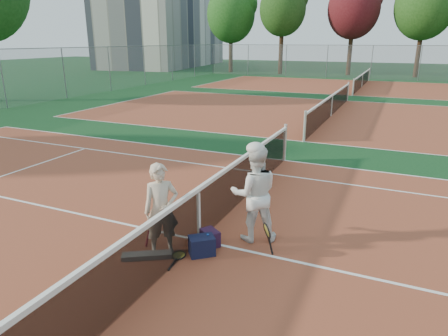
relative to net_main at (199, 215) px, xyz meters
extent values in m
plane|color=#0F3818|center=(0.00, 0.00, -0.51)|extent=(130.00, 130.00, 0.00)
cube|color=brown|center=(0.00, 0.00, -0.51)|extent=(23.77, 10.97, 0.01)
cube|color=brown|center=(0.00, 13.50, -0.51)|extent=(23.77, 10.97, 0.01)
cube|color=brown|center=(0.00, 27.00, -0.51)|extent=(23.77, 10.97, 0.01)
cube|color=beige|center=(-28.00, 44.00, 6.99)|extent=(12.96, 23.18, 15.00)
imported|color=beige|center=(-0.36, -0.63, 0.28)|extent=(0.68, 0.67, 1.57)
imported|color=white|center=(0.86, 0.48, 0.36)|extent=(1.05, 0.97, 1.73)
cube|color=black|center=(0.27, -0.41, -0.35)|extent=(0.50, 0.48, 0.33)
cube|color=#25102C|center=(0.25, -0.06, -0.37)|extent=(0.42, 0.39, 0.28)
cube|color=slate|center=(-0.51, -0.88, -0.47)|extent=(0.80, 0.58, 0.09)
cylinder|color=#A8BAD5|center=(0.33, -0.31, -0.36)|extent=(0.09, 0.09, 0.30)
cylinder|color=#382314|center=(-15.10, 36.70, 1.92)|extent=(0.44, 0.44, 4.86)
ellipsoid|color=#1A4D16|center=(-15.10, 36.70, 5.57)|extent=(5.19, 5.19, 5.97)
cylinder|color=#382314|center=(-9.31, 36.55, 2.08)|extent=(0.44, 0.44, 5.17)
ellipsoid|color=#1A4012|center=(-9.31, 36.55, 5.95)|extent=(4.70, 4.70, 5.40)
cylinder|color=#382314|center=(-2.49, 37.94, 2.04)|extent=(0.44, 0.44, 5.10)
ellipsoid|color=#4A0F15|center=(-2.49, 37.94, 5.86)|extent=(5.04, 5.04, 5.79)
cylinder|color=#382314|center=(3.80, 37.98, 2.08)|extent=(0.44, 0.44, 5.17)
ellipsoid|color=#1C4814|center=(3.80, 37.98, 5.95)|extent=(5.36, 5.36, 6.16)
camera|label=1|loc=(3.02, -5.67, 2.92)|focal=32.00mm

